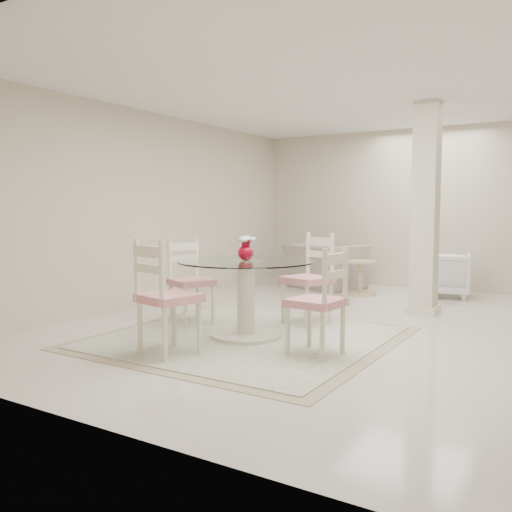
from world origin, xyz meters
The scene contains 13 objects.
ground centered at (0.00, 0.00, 0.00)m, with size 7.00×7.00×0.00m, color silver.
room_shell centered at (0.00, 0.00, 1.86)m, with size 6.02×7.02×2.71m.
column centered at (0.50, 1.30, 1.35)m, with size 0.30×0.30×2.70m, color beige.
area_rug centered at (-0.72, -1.06, 0.01)m, with size 2.89×2.89×0.02m.
dining_table centered at (-0.72, -1.06, 0.42)m, with size 1.42×1.42×0.82m.
red_vase centered at (-0.72, -1.06, 0.94)m, with size 0.19×0.18×0.25m.
dining_chair_east centered at (0.27, -1.32, 0.59)m, with size 0.49×0.49×1.11m.
dining_chair_north centered at (-0.44, -0.07, 0.62)m, with size 0.60×0.60×1.18m.
dining_chair_west centered at (-1.70, -0.78, 0.58)m, with size 0.58×0.58×1.10m.
dining_chair_south centered at (-0.98, -2.06, 0.63)m, with size 0.57×0.57×1.19m.
recliner_taupe centered at (-1.52, 2.68, 0.38)m, with size 1.16×1.01×0.75m, color gray.
armchair_white centered at (0.42, 2.86, 0.34)m, with size 0.72×0.74×0.68m, color white.
side_table centered at (-0.74, 2.31, 0.25)m, with size 0.52×0.52×0.54m.
Camera 1 is at (2.30, -5.75, 1.35)m, focal length 38.00 mm.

